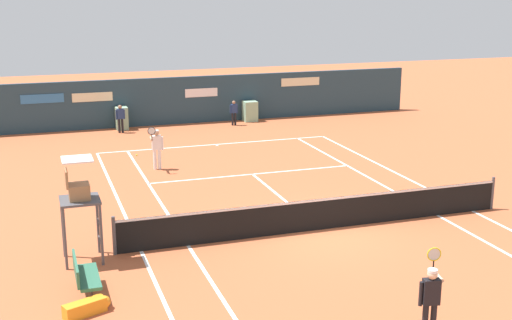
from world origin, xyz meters
The scene contains 11 objects.
ground_plane centered at (0.00, 0.58, 0.00)m, with size 80.00×80.00×0.01m.
tennis_net centered at (0.00, 0.00, 0.51)m, with size 12.10×0.10×1.07m.
sponsor_back_wall centered at (0.00, 16.96, 1.18)m, with size 25.00×1.02×2.44m.
umpire_chair centered at (-6.84, -0.16, 1.80)m, with size 1.00×1.00×2.76m.
player_bench centered at (-6.97, -2.22, 0.51)m, with size 0.54×1.48×0.88m.
equipment_bag centered at (-6.97, -3.24, 0.16)m, with size 1.07×0.62×0.32m.
player_on_baseline centered at (-3.32, 8.26, 0.95)m, with size 0.68×0.65×1.81m.
player_near_side centered at (-0.49, -6.51, 0.92)m, with size 0.72×0.63×1.77m.
ball_kid_left_post centered at (-3.74, 15.64, 0.79)m, with size 0.46×0.22×1.38m.
ball_kid_centre_post centered at (2.04, 15.64, 0.74)m, with size 0.43×0.18×1.28m.
tennis_ball_by_sideline centered at (-3.75, 10.74, 0.03)m, with size 0.07×0.07×0.07m, color #CCE033.
Camera 1 is at (-7.80, -17.22, 6.97)m, focal length 47.42 mm.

